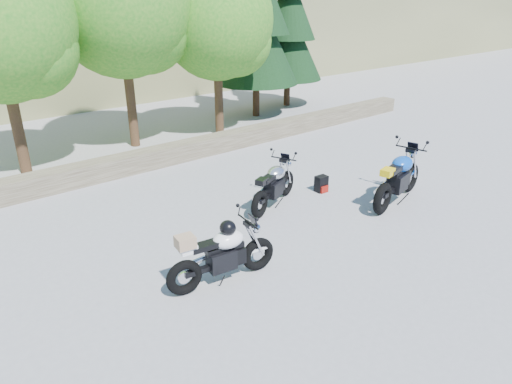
% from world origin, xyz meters
% --- Properties ---
extents(ground, '(90.00, 90.00, 0.00)m').
position_xyz_m(ground, '(0.00, 0.00, 0.00)').
color(ground, gray).
rests_on(ground, ground).
extents(stone_wall, '(22.00, 0.55, 0.50)m').
position_xyz_m(stone_wall, '(0.00, 5.50, 0.25)').
color(stone_wall, brown).
rests_on(stone_wall, ground).
extents(tree_decid_left, '(3.67, 3.67, 5.62)m').
position_xyz_m(tree_decid_left, '(-2.39, 7.14, 3.63)').
color(tree_decid_left, '#382314').
rests_on(tree_decid_left, ground).
extents(tree_decid_mid, '(4.08, 4.08, 6.24)m').
position_xyz_m(tree_decid_mid, '(0.91, 7.54, 4.04)').
color(tree_decid_mid, '#382314').
rests_on(tree_decid_mid, ground).
extents(tree_decid_right, '(3.54, 3.54, 5.41)m').
position_xyz_m(tree_decid_right, '(3.71, 6.94, 3.50)').
color(tree_decid_right, '#382314').
rests_on(tree_decid_right, ground).
extents(conifer_near, '(3.17, 3.17, 7.06)m').
position_xyz_m(conifer_near, '(6.20, 8.20, 3.68)').
color(conifer_near, '#382314').
rests_on(conifer_near, ground).
extents(conifer_far, '(2.82, 2.82, 6.27)m').
position_xyz_m(conifer_far, '(8.40, 8.80, 3.27)').
color(conifer_far, '#382314').
rests_on(conifer_far, ground).
extents(silver_bike, '(1.84, 0.90, 0.97)m').
position_xyz_m(silver_bike, '(1.15, 1.52, 0.47)').
color(silver_bike, black).
rests_on(silver_bike, ground).
extents(white_bike, '(1.92, 0.61, 1.07)m').
position_xyz_m(white_bike, '(-1.46, -0.14, 0.52)').
color(white_bike, black).
rests_on(white_bike, ground).
extents(blue_bike, '(2.25, 0.79, 1.14)m').
position_xyz_m(blue_bike, '(3.41, -0.09, 0.55)').
color(blue_bike, black).
rests_on(blue_bike, ground).
extents(backpack, '(0.30, 0.26, 0.39)m').
position_xyz_m(backpack, '(2.54, 1.39, 0.19)').
color(backpack, black).
rests_on(backpack, ground).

